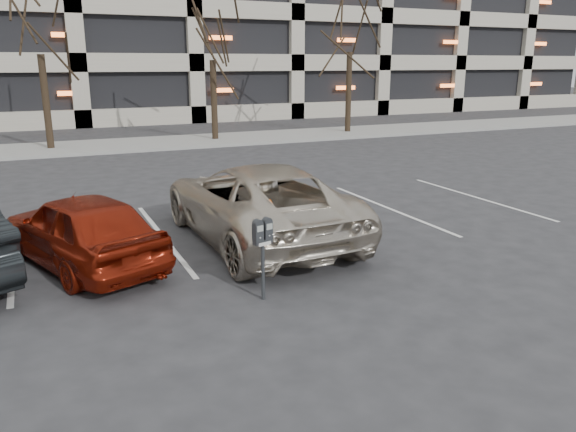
% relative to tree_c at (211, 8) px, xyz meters
% --- Properties ---
extents(ground, '(140.00, 140.00, 0.00)m').
position_rel_tree_c_xyz_m(ground, '(-4.00, -16.00, -5.78)').
color(ground, '#28282B').
rests_on(ground, ground).
extents(sidewalk, '(80.00, 4.00, 0.12)m').
position_rel_tree_c_xyz_m(sidewalk, '(-4.00, 0.00, -5.72)').
color(sidewalk, gray).
rests_on(sidewalk, ground).
extents(stall_lines, '(16.90, 5.20, 0.00)m').
position_rel_tree_c_xyz_m(stall_lines, '(-5.40, -13.70, -5.78)').
color(stall_lines, silver).
rests_on(stall_lines, ground).
extents(tree_c, '(3.52, 3.52, 8.01)m').
position_rel_tree_c_xyz_m(tree_c, '(0.00, 0.00, 0.00)').
color(tree_c, black).
rests_on(tree_c, ground).
extents(parking_meter, '(0.34, 0.20, 1.25)m').
position_rel_tree_c_xyz_m(parking_meter, '(-4.69, -17.51, -4.82)').
color(parking_meter, black).
rests_on(parking_meter, ground).
extents(suv_silver, '(2.71, 5.64, 1.56)m').
position_rel_tree_c_xyz_m(suv_silver, '(-3.65, -14.62, -5.01)').
color(suv_silver, beige).
rests_on(suv_silver, ground).
extents(car_red, '(2.85, 4.25, 1.34)m').
position_rel_tree_c_xyz_m(car_red, '(-7.03, -14.83, -5.11)').
color(car_red, maroon).
rests_on(car_red, ground).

